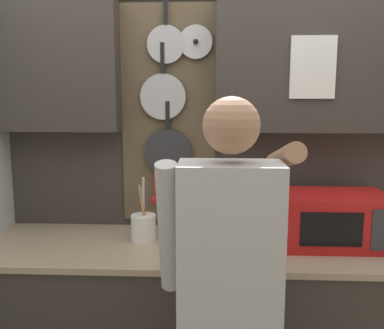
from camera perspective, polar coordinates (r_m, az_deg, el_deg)
The scene contains 6 objects.
base_cabinet_counter at distance 2.42m, azimuth 1.20°, elevation -21.04°, with size 2.25×0.67×0.92m.
back_wall_unit at distance 2.40m, azimuth 1.98°, elevation 4.55°, with size 2.82×0.22×2.39m.
microwave at distance 2.31m, azimuth 18.37°, elevation -6.90°, with size 0.53×0.36×0.27m.
knife_block at distance 2.25m, azimuth 7.91°, elevation -7.89°, with size 0.13×0.16×0.27m.
utensil_crock at distance 2.27m, azimuth -6.48°, elevation -8.19°, with size 0.13×0.13×0.34m.
person at distance 1.67m, azimuth 4.96°, elevation -14.82°, with size 0.54×0.66×1.68m.
Camera 1 is at (0.05, -2.09, 1.68)m, focal length 40.00 mm.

